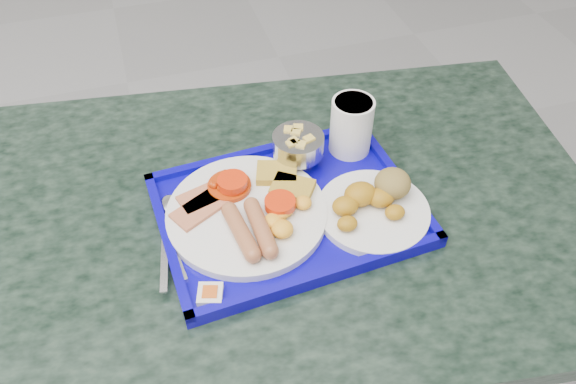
# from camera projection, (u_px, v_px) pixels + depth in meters

# --- Properties ---
(table) EXTENTS (1.17, 0.87, 0.68)m
(table) POSITION_uv_depth(u_px,v_px,m) (286.00, 265.00, 1.09)
(table) COLOR slate
(table) RESTS_ON floor
(tray) EXTENTS (0.44, 0.33, 0.03)m
(tray) POSITION_uv_depth(u_px,v_px,m) (288.00, 211.00, 0.94)
(tray) COLOR #0A039C
(tray) RESTS_ON table
(main_plate) EXTENTS (0.26, 0.26, 0.04)m
(main_plate) POSITION_uv_depth(u_px,v_px,m) (251.00, 210.00, 0.91)
(main_plate) COLOR silver
(main_plate) RESTS_ON tray
(bread_plate) EXTENTS (0.18, 0.18, 0.06)m
(bread_plate) POSITION_uv_depth(u_px,v_px,m) (375.00, 203.00, 0.92)
(bread_plate) COLOR silver
(bread_plate) RESTS_ON tray
(fruit_bowl) EXTENTS (0.09, 0.09, 0.06)m
(fruit_bowl) POSITION_uv_depth(u_px,v_px,m) (298.00, 145.00, 0.98)
(fruit_bowl) COLOR #B7B7BA
(fruit_bowl) RESTS_ON tray
(juice_cup) EXTENTS (0.08, 0.08, 0.11)m
(juice_cup) POSITION_uv_depth(u_px,v_px,m) (351.00, 124.00, 1.00)
(juice_cup) COLOR white
(juice_cup) RESTS_ON tray
(spoon) EXTENTS (0.04, 0.18, 0.01)m
(spoon) POSITION_uv_depth(u_px,v_px,m) (170.00, 215.00, 0.92)
(spoon) COLOR #B7B7BA
(spoon) RESTS_ON tray
(knife) EXTENTS (0.04, 0.16, 0.00)m
(knife) POSITION_uv_depth(u_px,v_px,m) (165.00, 250.00, 0.87)
(knife) COLOR #B7B7BA
(knife) RESTS_ON tray
(jam_packet) EXTENTS (0.04, 0.04, 0.01)m
(jam_packet) POSITION_uv_depth(u_px,v_px,m) (210.00, 294.00, 0.81)
(jam_packet) COLOR silver
(jam_packet) RESTS_ON tray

